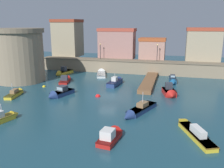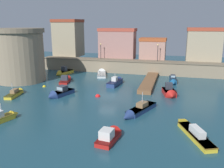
{
  "view_description": "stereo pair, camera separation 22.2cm",
  "coord_description": "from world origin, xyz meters",
  "px_view_note": "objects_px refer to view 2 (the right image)",
  "views": [
    {
      "loc": [
        9.63,
        -33.8,
        10.91
      ],
      "look_at": [
        0.0,
        2.71,
        1.24
      ],
      "focal_mm": 38.36,
      "sensor_mm": 36.0,
      "label": 1
    },
    {
      "loc": [
        9.85,
        -33.75,
        10.91
      ],
      "look_at": [
        0.0,
        2.71,
        1.24
      ],
      "focal_mm": 38.36,
      "sensor_mm": 36.0,
      "label": 2
    }
  ],
  "objects_px": {
    "quay_lamp_0": "(101,49)",
    "moored_boat_6": "(102,73)",
    "moored_boat_8": "(173,80)",
    "mooring_buoy_1": "(44,87)",
    "quay_lamp_1": "(158,50)",
    "moored_boat_11": "(191,131)",
    "mooring_buoy_0": "(98,97)",
    "moored_boat_0": "(116,82)",
    "moored_boat_4": "(3,117)",
    "moored_boat_5": "(59,93)",
    "fortress_tower": "(20,55)",
    "moored_boat_9": "(137,111)",
    "moored_boat_3": "(16,93)",
    "moored_boat_2": "(170,92)",
    "moored_boat_1": "(111,135)",
    "moored_boat_10": "(63,72)",
    "moored_boat_7": "(66,79)"
  },
  "relations": [
    {
      "from": "moored_boat_8",
      "to": "mooring_buoy_1",
      "type": "bearing_deg",
      "value": -71.51
    },
    {
      "from": "fortress_tower",
      "to": "moored_boat_2",
      "type": "xyz_separation_m",
      "value": [
        28.07,
        -2.65,
        -4.53
      ]
    },
    {
      "from": "moored_boat_5",
      "to": "moored_boat_6",
      "type": "xyz_separation_m",
      "value": [
        1.53,
        16.99,
        -0.17
      ]
    },
    {
      "from": "moored_boat_5",
      "to": "mooring_buoy_1",
      "type": "distance_m",
      "value": 6.67
    },
    {
      "from": "moored_boat_9",
      "to": "moored_boat_11",
      "type": "height_order",
      "value": "moored_boat_9"
    },
    {
      "from": "moored_boat_2",
      "to": "moored_boat_0",
      "type": "bearing_deg",
      "value": -130.72
    },
    {
      "from": "quay_lamp_0",
      "to": "moored_boat_6",
      "type": "distance_m",
      "value": 5.98
    },
    {
      "from": "moored_boat_3",
      "to": "moored_boat_4",
      "type": "relative_size",
      "value": 1.2
    },
    {
      "from": "moored_boat_0",
      "to": "moored_boat_7",
      "type": "xyz_separation_m",
      "value": [
        -9.98,
        -0.22,
        -0.13
      ]
    },
    {
      "from": "moored_boat_6",
      "to": "moored_boat_10",
      "type": "distance_m",
      "value": 8.41
    },
    {
      "from": "quay_lamp_1",
      "to": "mooring_buoy_1",
      "type": "bearing_deg",
      "value": -139.05
    },
    {
      "from": "moored_boat_7",
      "to": "moored_boat_10",
      "type": "height_order",
      "value": "moored_boat_10"
    },
    {
      "from": "moored_boat_8",
      "to": "moored_boat_1",
      "type": "bearing_deg",
      "value": -16.07
    },
    {
      "from": "moored_boat_5",
      "to": "moored_boat_7",
      "type": "distance_m",
      "value": 9.82
    },
    {
      "from": "moored_boat_0",
      "to": "fortress_tower",
      "type": "bearing_deg",
      "value": 103.01
    },
    {
      "from": "quay_lamp_0",
      "to": "moored_boat_9",
      "type": "bearing_deg",
      "value": -62.8
    },
    {
      "from": "moored_boat_6",
      "to": "moored_boat_9",
      "type": "distance_m",
      "value": 23.98
    },
    {
      "from": "quay_lamp_1",
      "to": "moored_boat_4",
      "type": "distance_m",
      "value": 34.25
    },
    {
      "from": "moored_boat_0",
      "to": "mooring_buoy_1",
      "type": "height_order",
      "value": "moored_boat_0"
    },
    {
      "from": "moored_boat_5",
      "to": "moored_boat_8",
      "type": "relative_size",
      "value": 0.99
    },
    {
      "from": "quay_lamp_1",
      "to": "moored_boat_3",
      "type": "relative_size",
      "value": 0.7
    },
    {
      "from": "moored_boat_9",
      "to": "moored_boat_2",
      "type": "bearing_deg",
      "value": 179.65
    },
    {
      "from": "moored_boat_2",
      "to": "fortress_tower",
      "type": "bearing_deg",
      "value": -109.43
    },
    {
      "from": "moored_boat_9",
      "to": "moored_boat_1",
      "type": "bearing_deg",
      "value": 10.87
    },
    {
      "from": "moored_boat_1",
      "to": "moored_boat_6",
      "type": "xyz_separation_m",
      "value": [
        -9.87,
        28.42,
        -0.15
      ]
    },
    {
      "from": "moored_boat_8",
      "to": "moored_boat_11",
      "type": "bearing_deg",
      "value": 2.13
    },
    {
      "from": "moored_boat_2",
      "to": "moored_boat_11",
      "type": "relative_size",
      "value": 0.61
    },
    {
      "from": "fortress_tower",
      "to": "mooring_buoy_0",
      "type": "relative_size",
      "value": 12.92
    },
    {
      "from": "quay_lamp_1",
      "to": "moored_boat_5",
      "type": "relative_size",
      "value": 0.7
    },
    {
      "from": "moored_boat_8",
      "to": "moored_boat_3",
      "type": "bearing_deg",
      "value": -62.38
    },
    {
      "from": "moored_boat_3",
      "to": "mooring_buoy_1",
      "type": "height_order",
      "value": "moored_boat_3"
    },
    {
      "from": "fortress_tower",
      "to": "moored_boat_10",
      "type": "distance_m",
      "value": 10.14
    },
    {
      "from": "fortress_tower",
      "to": "moored_boat_6",
      "type": "height_order",
      "value": "fortress_tower"
    },
    {
      "from": "moored_boat_6",
      "to": "moored_boat_3",
      "type": "bearing_deg",
      "value": 138.46
    },
    {
      "from": "fortress_tower",
      "to": "moored_boat_1",
      "type": "bearing_deg",
      "value": -39.04
    },
    {
      "from": "fortress_tower",
      "to": "moored_boat_6",
      "type": "bearing_deg",
      "value": 36.54
    },
    {
      "from": "fortress_tower",
      "to": "moored_boat_7",
      "type": "relative_size",
      "value": 1.77
    },
    {
      "from": "quay_lamp_1",
      "to": "moored_boat_11",
      "type": "bearing_deg",
      "value": -78.33
    },
    {
      "from": "fortress_tower",
      "to": "moored_boat_8",
      "type": "xyz_separation_m",
      "value": [
        28.36,
        6.03,
        -4.57
      ]
    },
    {
      "from": "moored_boat_8",
      "to": "fortress_tower",
      "type": "bearing_deg",
      "value": -81.89
    },
    {
      "from": "quay_lamp_0",
      "to": "mooring_buoy_0",
      "type": "relative_size",
      "value": 4.55
    },
    {
      "from": "moored_boat_0",
      "to": "moored_boat_4",
      "type": "distance_m",
      "value": 21.57
    },
    {
      "from": "moored_boat_9",
      "to": "moored_boat_11",
      "type": "relative_size",
      "value": 0.95
    },
    {
      "from": "moored_boat_0",
      "to": "moored_boat_10",
      "type": "distance_m",
      "value": 14.31
    },
    {
      "from": "moored_boat_0",
      "to": "moored_boat_10",
      "type": "bearing_deg",
      "value": 74.5
    },
    {
      "from": "quay_lamp_1",
      "to": "mooring_buoy_1",
      "type": "xyz_separation_m",
      "value": [
        -18.23,
        -15.81,
        -5.32
      ]
    },
    {
      "from": "moored_boat_0",
      "to": "moored_boat_1",
      "type": "height_order",
      "value": "moored_boat_0"
    },
    {
      "from": "moored_boat_1",
      "to": "moored_boat_7",
      "type": "relative_size",
      "value": 0.77
    },
    {
      "from": "moored_boat_1",
      "to": "moored_boat_4",
      "type": "distance_m",
      "value": 13.11
    },
    {
      "from": "moored_boat_10",
      "to": "quay_lamp_1",
      "type": "bearing_deg",
      "value": 119.83
    }
  ]
}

